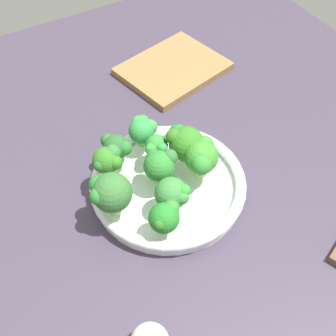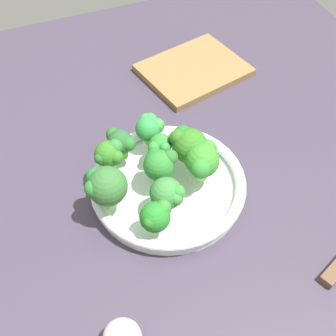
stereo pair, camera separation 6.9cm
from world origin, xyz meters
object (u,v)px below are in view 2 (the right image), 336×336
at_px(bowl, 168,185).
at_px(cutting_board, 194,70).
at_px(broccoli_floret_3, 168,195).
at_px(broccoli_floret_7, 160,146).
at_px(broccoli_floret_0, 159,164).
at_px(broccoli_floret_5, 109,154).
at_px(broccoli_floret_2, 121,142).
at_px(broccoli_floret_4, 149,127).
at_px(broccoli_floret_6, 156,217).
at_px(broccoli_floret_8, 105,186).
at_px(broccoli_floret_9, 187,144).
at_px(broccoli_floret_1, 203,161).

relative_size(bowl, cutting_board, 1.25).
xyz_separation_m(broccoli_floret_3, cutting_board, (0.21, 0.36, -0.06)).
xyz_separation_m(bowl, broccoli_floret_7, (0.00, 0.05, 0.05)).
relative_size(broccoli_floret_0, broccoli_floret_5, 1.01).
xyz_separation_m(bowl, broccoli_floret_0, (-0.01, 0.01, 0.06)).
height_order(broccoli_floret_2, broccoli_floret_3, broccoli_floret_3).
bearing_deg(broccoli_floret_4, broccoli_floret_7, -88.98).
height_order(broccoli_floret_5, broccoli_floret_6, broccoli_floret_5).
relative_size(broccoli_floret_4, broccoli_floret_6, 1.00).
bearing_deg(bowl, broccoli_floret_8, -174.25).
height_order(broccoli_floret_9, cutting_board, broccoli_floret_9).
bearing_deg(broccoli_floret_1, broccoli_floret_8, 177.99).
distance_m(broccoli_floret_1, broccoli_floret_7, 0.09).
height_order(broccoli_floret_6, broccoli_floret_9, broccoli_floret_9).
distance_m(broccoli_floret_1, broccoli_floret_6, 0.13).
xyz_separation_m(broccoli_floret_6, cutting_board, (0.24, 0.39, -0.06)).
bearing_deg(broccoli_floret_0, broccoli_floret_9, 20.50).
distance_m(bowl, broccoli_floret_3, 0.08).
bearing_deg(broccoli_floret_8, broccoli_floret_0, 9.85).
bearing_deg(broccoli_floret_7, broccoli_floret_1, -53.09).
distance_m(broccoli_floret_0, broccoli_floret_5, 0.09).
bearing_deg(broccoli_floret_7, broccoli_floret_2, 152.59).
height_order(broccoli_floret_7, broccoli_floret_8, broccoli_floret_8).
relative_size(broccoli_floret_0, broccoli_floret_8, 0.82).
distance_m(broccoli_floret_3, cutting_board, 0.42).
height_order(broccoli_floret_1, broccoli_floret_8, broccoli_floret_8).
distance_m(broccoli_floret_1, broccoli_floret_5, 0.16).
bearing_deg(broccoli_floret_4, cutting_board, 47.47).
xyz_separation_m(broccoli_floret_3, broccoli_floret_5, (-0.06, 0.11, 0.01)).
xyz_separation_m(broccoli_floret_6, broccoli_floret_8, (-0.06, 0.08, 0.02)).
xyz_separation_m(bowl, broccoli_floret_1, (0.06, -0.02, 0.06)).
xyz_separation_m(broccoli_floret_5, cutting_board, (0.27, 0.24, -0.07)).
height_order(broccoli_floret_3, broccoli_floret_5, broccoli_floret_5).
bearing_deg(broccoli_floret_8, broccoli_floret_9, 14.07).
height_order(bowl, broccoli_floret_1, broccoli_floret_1).
bearing_deg(broccoli_floret_1, broccoli_floret_5, 152.42).
xyz_separation_m(broccoli_floret_0, broccoli_floret_3, (-0.01, -0.06, -0.01)).
xyz_separation_m(broccoli_floret_8, cutting_board, (0.30, 0.31, -0.08)).
height_order(broccoli_floret_2, broccoli_floret_9, broccoli_floret_9).
relative_size(bowl, broccoli_floret_8, 3.40).
bearing_deg(broccoli_floret_0, broccoli_floret_5, 144.72).
relative_size(broccoli_floret_5, broccoli_floret_6, 1.16).
height_order(bowl, broccoli_floret_4, broccoli_floret_4).
bearing_deg(broccoli_floret_9, cutting_board, 63.19).
distance_m(bowl, broccoli_floret_8, 0.13).
xyz_separation_m(broccoli_floret_2, broccoli_floret_6, (0.00, -0.17, -0.00)).
height_order(bowl, broccoli_floret_0, broccoli_floret_0).
bearing_deg(cutting_board, broccoli_floret_2, -138.53).
bearing_deg(broccoli_floret_1, cutting_board, 67.91).
distance_m(bowl, broccoli_floret_6, 0.12).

